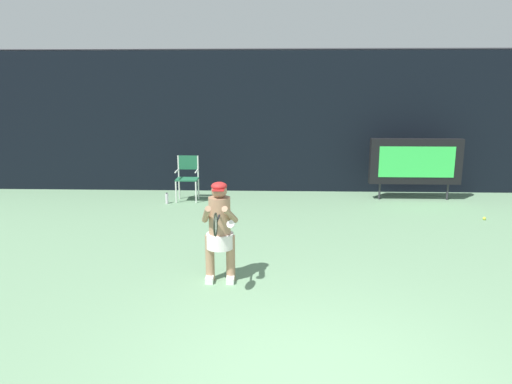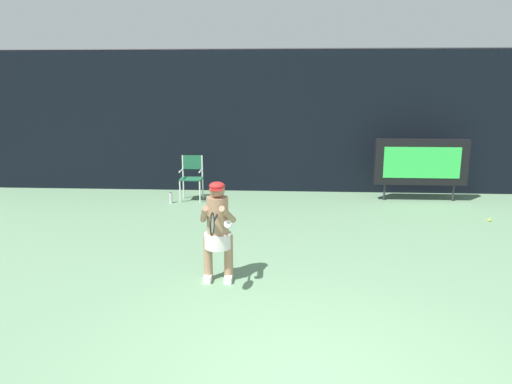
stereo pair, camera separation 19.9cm
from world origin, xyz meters
The scene contains 7 objects.
backdrop_screen centered at (0.00, 8.50, 1.81)m, with size 18.00×0.12×3.66m.
scoreboard centered at (3.02, 7.60, 0.95)m, with size 2.20×0.21×1.50m.
umpire_chair centered at (-2.50, 7.35, 0.62)m, with size 0.52×0.44×1.08m.
water_bottle centered at (-2.95, 6.99, 0.12)m, with size 0.07×0.07×0.27m.
tennis_player centered at (-1.19, 2.44, 0.79)m, with size 0.53×0.61×1.46m.
tennis_racket centered at (-1.17, 1.86, 1.02)m, with size 0.03×0.60×0.31m.
tennis_ball_loose centered at (4.00, 5.80, 0.03)m, with size 0.07×0.07×0.07m.
Camera 1 is at (-0.44, -4.18, 2.82)m, focal length 34.22 mm.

